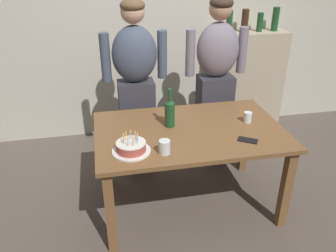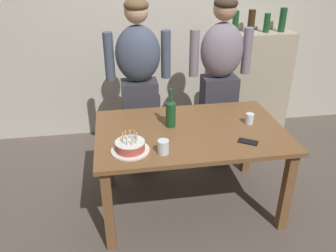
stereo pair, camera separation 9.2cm
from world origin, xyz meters
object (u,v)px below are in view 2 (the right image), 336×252
water_glass_far (250,119)px  person_woman_cardigan (220,81)px  water_glass_near (163,147)px  birthday_cake (130,147)px  wine_bottle (171,112)px  cell_phone (248,142)px  person_man_bearded (139,86)px

water_glass_far → person_woman_cardigan: person_woman_cardigan is taller
water_glass_near → person_woman_cardigan: size_ratio=0.06×
person_woman_cardigan → water_glass_far: bearing=94.8°
birthday_cake → water_glass_far: size_ratio=3.16×
birthday_cake → wine_bottle: wine_bottle is taller
cell_phone → wine_bottle: bearing=178.4°
water_glass_near → cell_phone: water_glass_near is taller
water_glass_far → cell_phone: (-0.12, -0.30, -0.04)m
birthday_cake → person_man_bearded: person_man_bearded is taller
water_glass_far → person_woman_cardigan: bearing=94.8°
person_man_bearded → wine_bottle: bearing=107.9°
wine_bottle → birthday_cake: bearing=-135.6°
birthday_cake → person_woman_cardigan: (0.94, 0.96, 0.10)m
cell_phone → person_woman_cardigan: 0.98m
birthday_cake → cell_phone: birthday_cake is taller
wine_bottle → water_glass_near: bearing=-106.6°
wine_bottle → person_woman_cardigan: (0.59, 0.61, 0.01)m
birthday_cake → person_woman_cardigan: bearing=45.5°
water_glass_far → person_man_bearded: person_man_bearded is taller
birthday_cake → water_glass_far: birthday_cake is taller
person_woman_cardigan → birthday_cake: bearing=45.5°
birthday_cake → water_glass_far: (1.00, 0.28, 0.01)m
birthday_cake → water_glass_near: birthday_cake is taller
wine_bottle → water_glass_far: bearing=-5.1°
birthday_cake → person_woman_cardigan: person_woman_cardigan is taller
water_glass_far → person_man_bearded: (-0.85, 0.67, 0.09)m
water_glass_near → cell_phone: 0.65m
birthday_cake → water_glass_far: bearing=15.9°
person_man_bearded → water_glass_near: bearing=94.3°
birthday_cake → person_woman_cardigan: 1.34m
birthday_cake → wine_bottle: bearing=44.4°
wine_bottle → cell_phone: bearing=-34.1°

